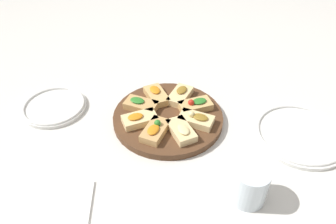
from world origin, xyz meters
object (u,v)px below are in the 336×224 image
object	(u,v)px
plate_right	(300,134)
serving_board	(168,117)
plate_left	(54,106)
water_glass	(250,185)
napkin_stack	(58,205)

from	to	relation	value
plate_right	serving_board	bearing A→B (deg)	165.00
plate_left	water_glass	size ratio (longest dim) A/B	2.11
serving_board	plate_left	world-z (taller)	serving_board
plate_left	plate_right	bearing A→B (deg)	-14.15
serving_board	napkin_stack	xyz separation A→B (m)	(-0.26, -0.26, -0.00)
water_glass	napkin_stack	xyz separation A→B (m)	(-0.41, 0.01, -0.04)
plate_left	napkin_stack	distance (m)	0.34
plate_left	napkin_stack	size ratio (longest dim) A/B	1.30
serving_board	plate_right	bearing A→B (deg)	-15.00
plate_left	water_glass	xyz separation A→B (m)	(0.48, -0.35, 0.04)
napkin_stack	plate_right	bearing A→B (deg)	15.66
plate_left	water_glass	bearing A→B (deg)	-35.84
serving_board	napkin_stack	bearing A→B (deg)	-134.66
serving_board	water_glass	distance (m)	0.31
serving_board	napkin_stack	distance (m)	0.37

